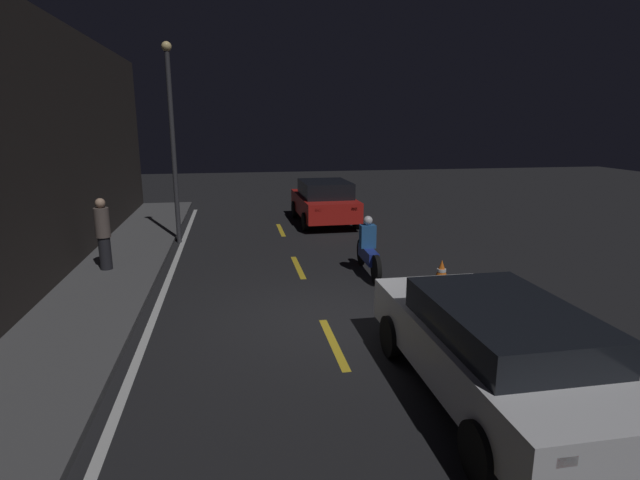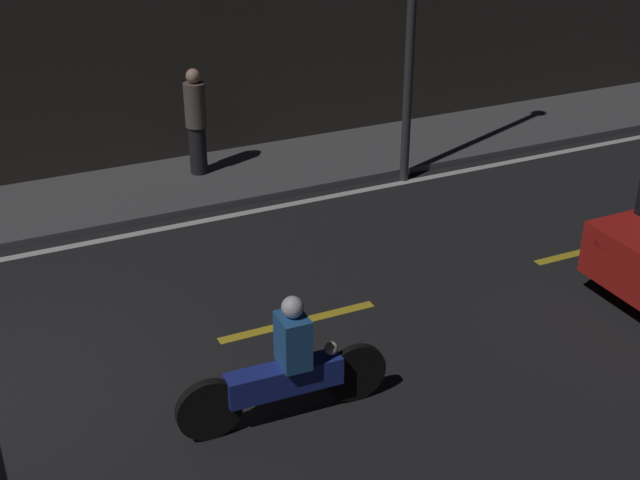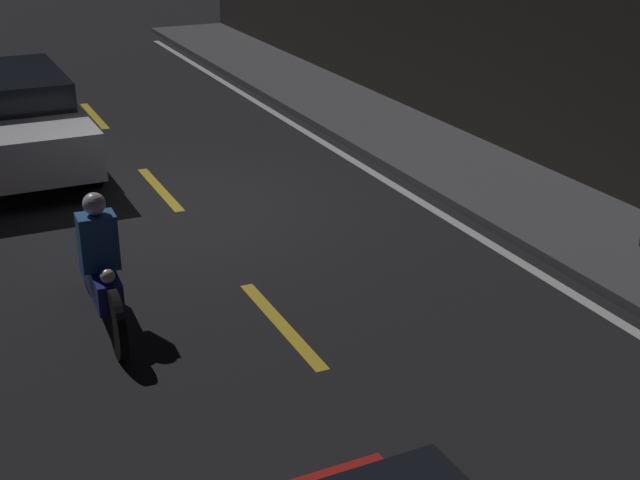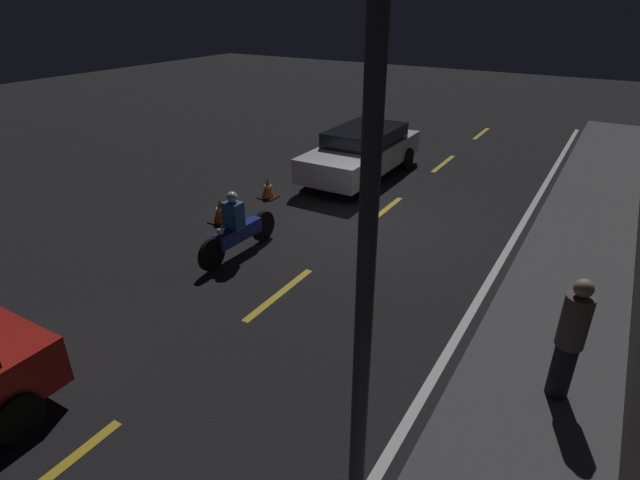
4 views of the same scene
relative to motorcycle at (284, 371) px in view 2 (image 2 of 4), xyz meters
name	(u,v)px [view 2 (image 2 of 4)]	position (x,y,z in m)	size (l,w,h in m)	color
lane_dash_d	(298,322)	(0.83, 1.59, -0.57)	(2.00, 0.14, 0.01)	gold
lane_dash_e	(596,249)	(5.33, 1.59, -0.57)	(2.00, 0.14, 0.01)	gold
motorcycle	(284,371)	(0.00, 0.00, 0.00)	(2.23, 0.37, 1.40)	black
pedestrian	(196,121)	(1.09, 6.21, 0.43)	(0.34, 0.34, 1.73)	black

